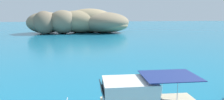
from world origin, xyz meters
name	(u,v)px	position (x,y,z in m)	size (l,w,h in m)	color
islet_large	(94,22)	(-0.03, 74.96, 3.73)	(31.65, 24.76, 8.81)	#9E8966
islet_small	(52,23)	(-14.78, 73.08, 3.79)	(20.43, 18.41, 8.13)	#9E8966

